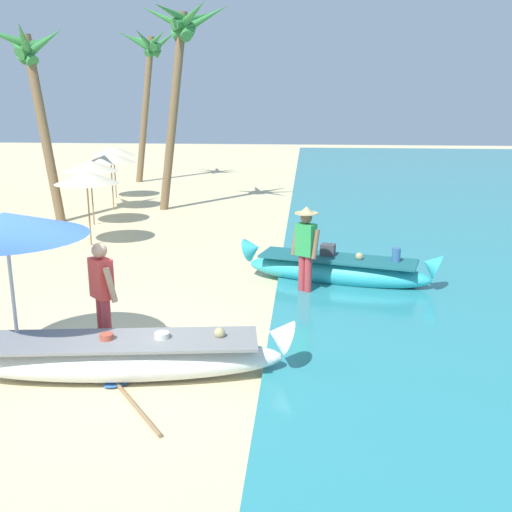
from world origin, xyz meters
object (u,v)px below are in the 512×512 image
at_px(patio_umbrella_large, 5,225).
at_px(palm_tree_mid_cluster, 149,59).
at_px(person_vendor_hatted, 306,245).
at_px(boat_white_foreground, 122,357).
at_px(paddle, 129,398).
at_px(palm_tree_tall_inland, 31,69).
at_px(boat_cyan_midground, 337,269).
at_px(palm_tree_leaning_seaward, 182,44).
at_px(person_tourist_customer, 102,293).

distance_m(patio_umbrella_large, palm_tree_mid_cluster, 19.22).
bearing_deg(person_vendor_hatted, boat_white_foreground, -123.38).
bearing_deg(patio_umbrella_large, paddle, -22.72).
xyz_separation_m(person_vendor_hatted, palm_tree_tall_inland, (-7.94, 6.35, 3.46)).
height_order(person_vendor_hatted, palm_tree_mid_cluster, palm_tree_mid_cluster).
xyz_separation_m(boat_white_foreground, boat_cyan_midground, (3.08, 4.45, 0.02)).
xyz_separation_m(boat_cyan_midground, person_vendor_hatted, (-0.64, -0.75, 0.68)).
relative_size(boat_cyan_midground, patio_umbrella_large, 1.80).
relative_size(palm_tree_leaning_seaward, paddle, 4.73).
bearing_deg(patio_umbrella_large, boat_cyan_midground, 43.08).
distance_m(boat_cyan_midground, palm_tree_mid_cluster, 16.97).
bearing_deg(person_tourist_customer, boat_cyan_midground, 46.71).
bearing_deg(person_tourist_customer, person_vendor_hatted, 46.03).
xyz_separation_m(person_vendor_hatted, palm_tree_leaning_seaward, (-4.02, 8.69, 4.29)).
xyz_separation_m(boat_cyan_midground, patio_umbrella_large, (-4.60, -4.30, 1.75)).
bearing_deg(person_tourist_customer, palm_tree_mid_cluster, 102.03).
distance_m(patio_umbrella_large, paddle, 2.81).
distance_m(palm_tree_leaning_seaward, paddle, 14.14).
distance_m(boat_cyan_midground, patio_umbrella_large, 6.54).
bearing_deg(boat_cyan_midground, palm_tree_mid_cluster, 117.20).
height_order(palm_tree_mid_cluster, paddle, palm_tree_mid_cluster).
relative_size(person_vendor_hatted, patio_umbrella_large, 0.78).
height_order(boat_cyan_midground, person_tourist_customer, person_tourist_customer).
bearing_deg(person_vendor_hatted, palm_tree_leaning_seaward, 114.81).
bearing_deg(boat_cyan_midground, person_vendor_hatted, -130.42).
bearing_deg(person_vendor_hatted, boat_cyan_midground, 49.58).
height_order(boat_white_foreground, palm_tree_leaning_seaward, palm_tree_leaning_seaward).
distance_m(person_tourist_customer, palm_tree_leaning_seaward, 12.52).
bearing_deg(paddle, boat_cyan_midground, 60.78).
xyz_separation_m(boat_cyan_midground, palm_tree_leaning_seaward, (-4.66, 7.94, 4.97)).
relative_size(boat_cyan_midground, palm_tree_tall_inland, 0.71).
relative_size(boat_cyan_midground, person_vendor_hatted, 2.32).
distance_m(person_vendor_hatted, person_tourist_customer, 4.18).
relative_size(boat_white_foreground, person_vendor_hatted, 2.69).
bearing_deg(palm_tree_tall_inland, patio_umbrella_large, -68.13).
height_order(person_vendor_hatted, person_tourist_customer, person_vendor_hatted).
bearing_deg(patio_umbrella_large, palm_tree_leaning_seaward, 90.26).
distance_m(person_vendor_hatted, palm_tree_mid_cluster, 17.17).
bearing_deg(boat_white_foreground, palm_tree_leaning_seaward, 97.26).
bearing_deg(palm_tree_mid_cluster, patio_umbrella_large, -81.44).
xyz_separation_m(patio_umbrella_large, palm_tree_leaning_seaward, (-0.06, 12.24, 3.23)).
xyz_separation_m(patio_umbrella_large, palm_tree_tall_inland, (-3.98, 9.91, 2.40)).
height_order(palm_tree_tall_inland, palm_tree_leaning_seaward, palm_tree_leaning_seaward).
bearing_deg(person_tourist_customer, patio_umbrella_large, -152.89).
bearing_deg(person_tourist_customer, palm_tree_tall_inland, 118.27).
height_order(person_tourist_customer, patio_umbrella_large, patio_umbrella_large).
bearing_deg(boat_white_foreground, person_tourist_customer, 124.00).
distance_m(boat_cyan_midground, person_vendor_hatted, 1.20).
relative_size(person_tourist_customer, palm_tree_mid_cluster, 0.27).
relative_size(boat_cyan_midground, palm_tree_leaning_seaward, 0.61).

